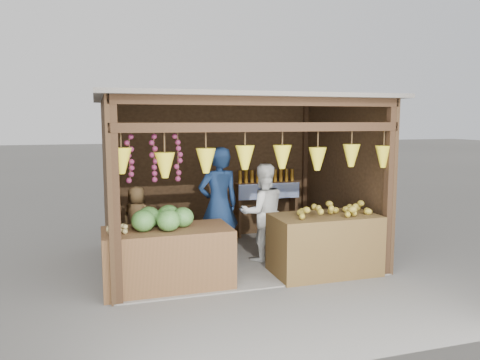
% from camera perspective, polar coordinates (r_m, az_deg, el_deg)
% --- Properties ---
extents(ground, '(80.00, 80.00, 0.00)m').
position_cam_1_polar(ground, '(7.91, -0.70, -9.53)').
color(ground, '#514F49').
rests_on(ground, ground).
extents(stall_structure, '(4.30, 3.30, 2.66)m').
position_cam_1_polar(stall_structure, '(7.54, -0.87, 2.56)').
color(stall_structure, slate).
rests_on(stall_structure, ground).
extents(back_shelf, '(1.25, 0.32, 1.32)m').
position_cam_1_polar(back_shelf, '(9.23, 3.28, -1.53)').
color(back_shelf, '#382314').
rests_on(back_shelf, ground).
extents(counter_left, '(1.74, 0.85, 0.82)m').
position_cam_1_polar(counter_left, '(6.59, -8.79, -9.36)').
color(counter_left, '#4E351A').
rests_on(counter_left, ground).
extents(counter_right, '(1.56, 0.85, 0.89)m').
position_cam_1_polar(counter_right, '(7.18, 10.23, -7.71)').
color(counter_right, '#4F381A').
rests_on(counter_right, ground).
extents(stool, '(0.30, 0.30, 0.28)m').
position_cam_1_polar(stool, '(7.60, -12.34, -9.31)').
color(stool, black).
rests_on(stool, ground).
extents(man_standing, '(0.74, 0.53, 1.87)m').
position_cam_1_polar(man_standing, '(7.51, -2.63, -3.08)').
color(man_standing, '#132749').
rests_on(man_standing, ground).
extents(woman_standing, '(0.78, 0.61, 1.60)m').
position_cam_1_polar(woman_standing, '(7.64, 2.78, -3.96)').
color(woman_standing, white).
rests_on(woman_standing, ground).
extents(vendor_seated, '(0.58, 0.55, 1.00)m').
position_cam_1_polar(vendor_seated, '(7.45, -12.48, -4.57)').
color(vendor_seated, brown).
rests_on(vendor_seated, stool).
extents(melon_pile, '(1.00, 0.50, 0.32)m').
position_cam_1_polar(melon_pile, '(6.46, -9.07, -4.48)').
color(melon_pile, '#1D5316').
rests_on(melon_pile, counter_left).
extents(tanfruit_pile, '(0.34, 0.40, 0.13)m').
position_cam_1_polar(tanfruit_pile, '(6.36, -14.83, -5.69)').
color(tanfruit_pile, '#A9904E').
rests_on(tanfruit_pile, counter_left).
extents(mango_pile, '(1.40, 0.64, 0.22)m').
position_cam_1_polar(mango_pile, '(7.06, 11.25, -3.35)').
color(mango_pile, '#B97018').
rests_on(mango_pile, counter_right).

